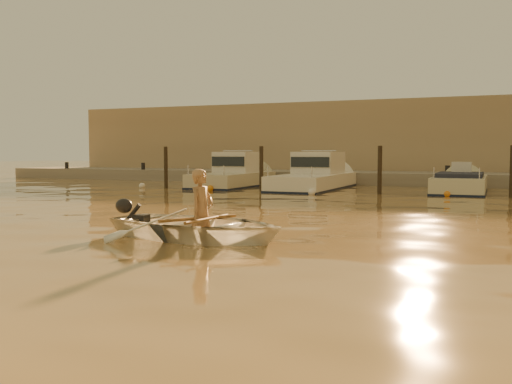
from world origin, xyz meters
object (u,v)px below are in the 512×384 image
at_px(moored_boat_1, 233,174).
at_px(moored_boat_2, 314,176).
at_px(dinghy, 198,225).
at_px(person, 202,212).
at_px(moored_boat_3, 460,187).
at_px(waterfront_building, 423,141).

distance_m(moored_boat_1, moored_boat_2, 4.25).
bearing_deg(dinghy, person, -90.00).
bearing_deg(moored_boat_1, dinghy, -67.12).
height_order(dinghy, moored_boat_3, moored_boat_3).
bearing_deg(moored_boat_2, moored_boat_1, 180.00).
xyz_separation_m(dinghy, person, (0.10, -0.01, 0.28)).
bearing_deg(dinghy, moored_boat_1, 30.21).
height_order(moored_boat_2, waterfront_building, waterfront_building).
bearing_deg(waterfront_building, moored_boat_3, -75.62).
relative_size(person, moored_boat_1, 0.25).
distance_m(dinghy, moored_boat_3, 16.44).
bearing_deg(person, waterfront_building, 4.93).
relative_size(dinghy, moored_boat_3, 0.63).
relative_size(dinghy, moored_boat_2, 0.47).
height_order(person, waterfront_building, waterfront_building).
relative_size(person, moored_boat_3, 0.28).
xyz_separation_m(dinghy, moored_boat_2, (-2.47, 15.93, 0.35)).
xyz_separation_m(moored_boat_1, waterfront_building, (7.95, 11.00, 1.77)).
height_order(dinghy, moored_boat_2, moored_boat_2).
bearing_deg(person, moored_boat_1, 30.50).
bearing_deg(waterfront_building, moored_boat_1, -125.86).
relative_size(moored_boat_1, waterfront_building, 0.15).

